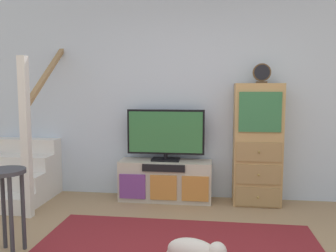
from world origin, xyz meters
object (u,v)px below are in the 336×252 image
object	(u,v)px
side_cabinet	(257,145)
desk_clock	(262,73)
television	(166,134)
media_console	(165,181)
dog	(196,252)
bar_stool_near	(6,192)

from	to	relation	value
side_cabinet	desk_clock	distance (m)	0.88
television	media_console	bearing A→B (deg)	-90.00
side_cabinet	desk_clock	size ratio (longest dim) A/B	6.31
dog	side_cabinet	bearing A→B (deg)	67.80
media_console	bar_stool_near	bearing A→B (deg)	-125.45
bar_stool_near	dog	size ratio (longest dim) A/B	1.42
media_console	side_cabinet	size ratio (longest dim) A/B	0.79
media_console	desk_clock	world-z (taller)	desk_clock
media_console	dog	size ratio (longest dim) A/B	2.24
media_console	side_cabinet	distance (m)	1.25
media_console	side_cabinet	xyz separation A→B (m)	(1.15, 0.01, 0.49)
media_console	desk_clock	distance (m)	1.81
media_console	television	bearing A→B (deg)	90.00
media_console	bar_stool_near	world-z (taller)	bar_stool_near
media_console	dog	bearing A→B (deg)	-73.83
television	desk_clock	world-z (taller)	desk_clock
media_console	bar_stool_near	xyz separation A→B (m)	(-1.17, -1.64, 0.29)
television	desk_clock	size ratio (longest dim) A/B	4.16
desk_clock	side_cabinet	bearing A→B (deg)	151.70
side_cabinet	media_console	bearing A→B (deg)	-179.50
bar_stool_near	dog	world-z (taller)	bar_stool_near
bar_stool_near	dog	bearing A→B (deg)	-0.20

